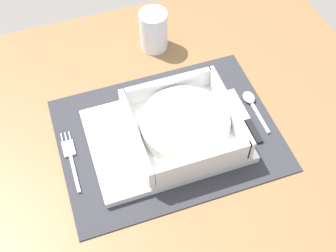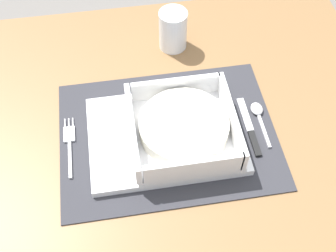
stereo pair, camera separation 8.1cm
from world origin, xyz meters
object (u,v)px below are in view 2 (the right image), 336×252
fork (70,142)px  butter_knife (250,130)px  dining_table (179,156)px  spoon (258,113)px  porridge_bowl (182,128)px  drinking_glass (173,32)px

fork → butter_knife: size_ratio=0.97×
dining_table → spoon: 0.20m
fork → porridge_bowl: bearing=-7.3°
porridge_bowl → fork: porridge_bowl is taller
fork → butter_knife: butter_knife is taller
spoon → butter_knife: spoon is taller
porridge_bowl → spoon: porridge_bowl is taller
dining_table → butter_knife: size_ratio=6.25×
spoon → butter_knife: bearing=-124.9°
drinking_glass → spoon: bearing=-58.9°
fork → drinking_glass: (0.24, 0.23, 0.04)m
dining_table → spoon: spoon is taller
spoon → drinking_glass: size_ratio=1.17×
fork → butter_knife: bearing=-4.5°
spoon → butter_knife: (-0.03, -0.04, -0.00)m
butter_knife → porridge_bowl: bearing=-178.9°
butter_knife → drinking_glass: drinking_glass is taller
fork → butter_knife: 0.35m
dining_table → fork: fork is taller
butter_knife → drinking_glass: bearing=114.0°
butter_knife → drinking_glass: (-0.11, 0.26, 0.03)m
spoon → drinking_glass: drinking_glass is taller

